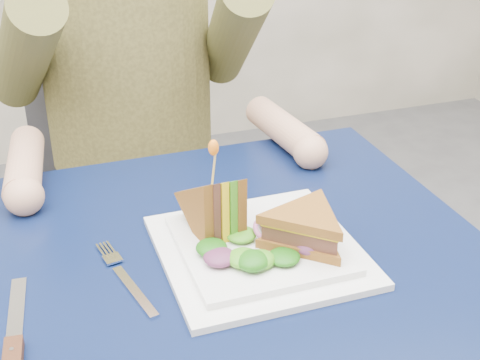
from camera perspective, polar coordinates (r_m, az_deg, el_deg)
name	(u,v)px	position (r m, az deg, el deg)	size (l,w,h in m)	color
table	(226,323)	(0.92, -1.18, -12.12)	(0.75, 0.75, 0.73)	black
chair	(129,165)	(1.58, -9.47, 1.30)	(0.42, 0.40, 0.93)	#47474C
diner	(125,17)	(1.35, -9.82, 13.58)	(0.54, 0.59, 0.74)	brown
plate	(259,249)	(0.90, 1.66, -5.89)	(0.26, 0.26, 0.02)	white
sandwich_flat	(306,228)	(0.88, 5.63, -4.10)	(0.19, 0.19, 0.05)	brown
sandwich_upright	(215,210)	(0.90, -2.17, -2.54)	(0.08, 0.13, 0.13)	brown
fork	(126,279)	(0.87, -9.66, -8.34)	(0.05, 0.18, 0.01)	silver
knife	(13,359)	(0.78, -18.83, -14.22)	(0.04, 0.22, 0.02)	silver
toothpick	(214,167)	(0.87, -2.25, 1.11)	(0.00, 0.00, 0.06)	tan
toothpick_frill	(213,148)	(0.86, -2.28, 2.78)	(0.01, 0.01, 0.02)	orange
lettuce_spill	(260,231)	(0.90, 1.75, -4.37)	(0.15, 0.13, 0.02)	#337A14
onion_ring	(269,228)	(0.89, 2.47, -4.15)	(0.04, 0.04, 0.01)	#9E4C7A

